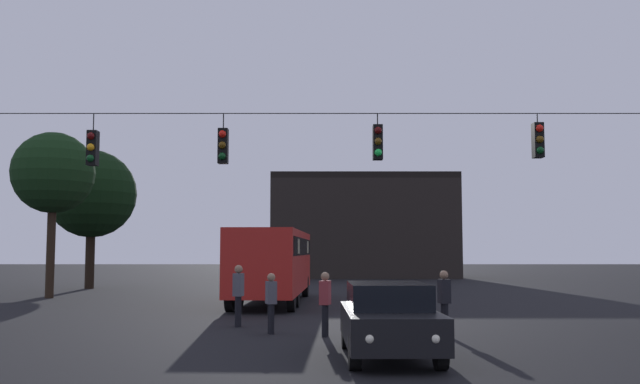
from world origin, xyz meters
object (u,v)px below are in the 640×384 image
object	(u,v)px
car_near_right	(392,319)
pedestrian_crossing_right	(328,300)
pedestrian_crossing_left	(274,300)
city_bus	(276,258)
tree_behind_building	(95,194)
pedestrian_crossing_center	(448,299)
pedestrian_near_bus	(241,291)
tree_left_silhouette	(57,174)

from	to	relation	value
car_near_right	pedestrian_crossing_right	distance (m)	3.74
pedestrian_crossing_left	city_bus	bearing A→B (deg)	93.59
pedestrian_crossing_left	pedestrian_crossing_right	size ratio (longest dim) A/B	0.97
pedestrian_crossing_left	tree_behind_building	world-z (taller)	tree_behind_building
pedestrian_crossing_center	pedestrian_crossing_right	world-z (taller)	pedestrian_crossing_center
pedestrian_crossing_right	pedestrian_near_bus	bearing A→B (deg)	137.62
pedestrian_crossing_right	tree_behind_building	xyz separation A→B (m)	(-13.54, 22.38, 4.58)
car_near_right	pedestrian_crossing_left	xyz separation A→B (m)	(-2.70, 4.08, 0.10)
pedestrian_near_bus	car_near_right	bearing A→B (deg)	-56.89
tree_behind_building	pedestrian_near_bus	bearing A→B (deg)	-61.23
tree_left_silhouette	tree_behind_building	xyz separation A→B (m)	(-0.82, 7.99, -0.31)
pedestrian_crossing_left	pedestrian_crossing_center	xyz separation A→B (m)	(4.53, -0.32, 0.05)
car_near_right	pedestrian_crossing_center	bearing A→B (deg)	64.11
pedestrian_crossing_right	tree_left_silhouette	xyz separation A→B (m)	(-12.72, 14.39, 4.89)
pedestrian_crossing_right	pedestrian_near_bus	distance (m)	3.38
pedestrian_crossing_right	pedestrian_crossing_center	bearing A→B (deg)	4.69
pedestrian_crossing_center	pedestrian_crossing_right	xyz separation A→B (m)	(-3.10, -0.25, -0.02)
car_near_right	tree_behind_building	bearing A→B (deg)	119.78
city_bus	pedestrian_crossing_right	xyz separation A→B (m)	(2.10, -11.35, -0.94)
pedestrian_crossing_center	tree_left_silhouette	size ratio (longest dim) A/B	0.21
car_near_right	tree_behind_building	world-z (taller)	tree_behind_building
pedestrian_crossing_left	pedestrian_near_bus	xyz separation A→B (m)	(-1.07, 1.70, 0.12)
tree_left_silhouette	tree_behind_building	distance (m)	8.04
pedestrian_crossing_right	car_near_right	bearing A→B (deg)	-70.00
pedestrian_crossing_left	pedestrian_near_bus	distance (m)	2.02
pedestrian_near_bus	city_bus	bearing A→B (deg)	87.51
car_near_right	tree_left_silhouette	distance (m)	23.27
tree_left_silhouette	city_bus	bearing A→B (deg)	-16.02
car_near_right	pedestrian_crossing_right	world-z (taller)	pedestrian_crossing_right
car_near_right	pedestrian_crossing_left	world-z (taller)	pedestrian_crossing_left
car_near_right	pedestrian_crossing_right	bearing A→B (deg)	110.00
city_bus	pedestrian_near_bus	world-z (taller)	city_bus
pedestrian_crossing_center	tree_left_silhouette	bearing A→B (deg)	138.21
city_bus	car_near_right	distance (m)	15.28
pedestrian_crossing_right	pedestrian_crossing_left	bearing A→B (deg)	158.05
city_bus	tree_behind_building	world-z (taller)	tree_behind_building
pedestrian_crossing_center	pedestrian_crossing_left	bearing A→B (deg)	175.95
pedestrian_crossing_right	tree_behind_building	world-z (taller)	tree_behind_building
pedestrian_crossing_left	tree_left_silhouette	size ratio (longest dim) A/B	0.20
pedestrian_crossing_right	tree_left_silhouette	bearing A→B (deg)	131.46
city_bus	tree_left_silhouette	xyz separation A→B (m)	(-10.61, 3.05, 3.95)
car_near_right	tree_behind_building	distance (m)	30.20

